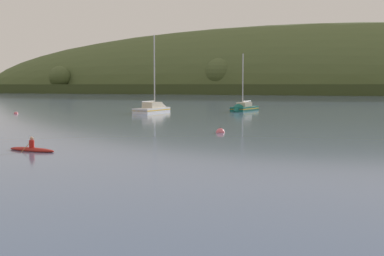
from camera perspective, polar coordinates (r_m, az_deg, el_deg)
far_shoreline_hill at (r=257.00m, az=10.92°, el=3.87°), size 481.61×132.81×67.03m
sailboat_midwater_white at (r=77.45m, az=-4.16°, el=1.99°), size 3.69×8.37×12.71m
sailboat_outer_reach at (r=80.51m, az=5.66°, el=2.06°), size 3.78×7.33×9.93m
canoe_with_paddler at (r=33.66m, az=-17.45°, el=-2.28°), size 3.66×1.60×1.02m
mooring_buoy_foreground at (r=44.47m, az=3.18°, el=-0.51°), size 0.77×0.77×0.85m
mooring_buoy_midchannel at (r=77.22m, az=-19.06°, el=1.50°), size 0.60×0.60×0.68m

